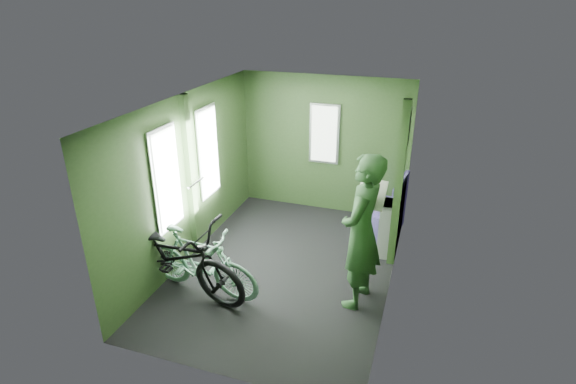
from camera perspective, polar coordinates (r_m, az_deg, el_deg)
name	(u,v)px	position (r m, az deg, el deg)	size (l,w,h in m)	color
room	(284,169)	(5.64, -0.55, 2.93)	(4.00, 4.02, 2.31)	black
bicycle_black	(179,291)	(5.99, -13.71, -12.11)	(0.72, 2.06, 1.08)	black
bicycle_mint	(202,294)	(5.88, -10.86, -12.59)	(0.45, 1.60, 0.96)	#81BFA5
passenger	(361,232)	(5.23, 9.30, -5.05)	(0.56, 0.79, 1.90)	#2C522C
waste_box	(388,229)	(6.51, 12.61, -4.60)	(0.24, 0.34, 0.82)	slate
bench_seat	(385,217)	(7.16, 12.23, -3.07)	(0.60, 0.93, 0.92)	navy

